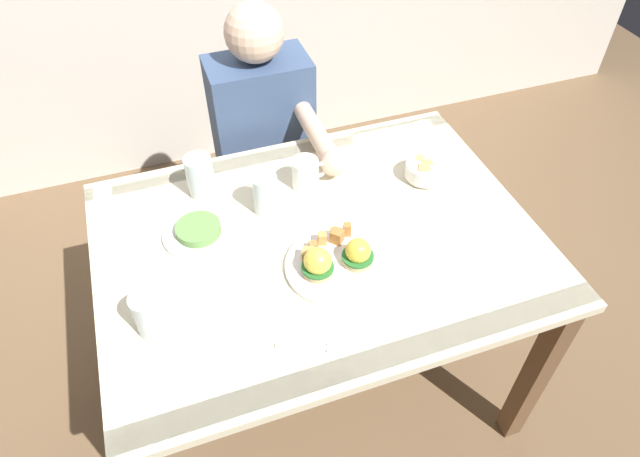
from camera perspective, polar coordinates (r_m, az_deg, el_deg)
ground_plane at (r=2.13m, az=-0.10°, el=-14.86°), size 6.00×6.00×0.00m
dining_table at (r=1.61m, az=-0.13°, el=-3.67°), size 1.20×0.90×0.74m
eggs_benedict_plate at (r=1.45m, az=1.62°, el=-3.34°), size 0.27×0.27×0.09m
fruit_bowl at (r=1.73m, az=10.66°, el=5.86°), size 0.12×0.12×0.06m
coffee_mug at (r=1.66m, az=-1.45°, el=5.74°), size 0.11×0.08×0.09m
fork at (r=1.32m, az=-0.69°, el=-12.07°), size 0.15×0.08×0.00m
water_glass_near at (r=1.36m, az=-16.89°, el=-8.46°), size 0.08×0.08×0.12m
water_glass_far at (r=1.67m, az=-12.12°, el=5.03°), size 0.08×0.08×0.13m
water_glass_extra at (r=1.59m, az=-5.59°, el=3.37°), size 0.07×0.07×0.12m
side_plate at (r=1.57m, az=-12.28°, el=-0.31°), size 0.20×0.20×0.04m
diner_person at (r=2.03m, az=-5.50°, el=8.94°), size 0.34×0.54×1.14m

